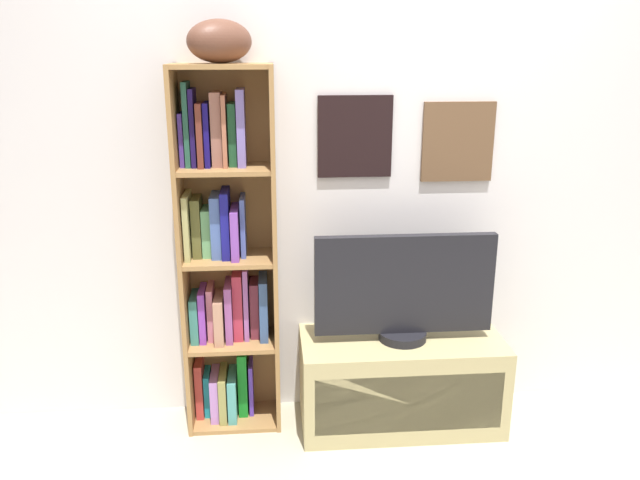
% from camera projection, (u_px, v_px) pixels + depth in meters
% --- Properties ---
extents(back_wall, '(4.80, 0.08, 2.30)m').
position_uv_depth(back_wall, '(370.00, 176.00, 2.93)').
color(back_wall, silver).
rests_on(back_wall, ground).
extents(bookshelf, '(0.43, 0.26, 1.66)m').
position_uv_depth(bookshelf, '(225.00, 263.00, 2.86)').
color(bookshelf, '#9A7141').
rests_on(bookshelf, ground).
extents(football, '(0.33, 0.30, 0.17)m').
position_uv_depth(football, '(220.00, 41.00, 2.55)').
color(football, brown).
rests_on(football, bookshelf).
extents(tv_stand, '(0.93, 0.41, 0.43)m').
position_uv_depth(tv_stand, '(401.00, 381.00, 2.98)').
color(tv_stand, tan).
rests_on(tv_stand, ground).
extents(television, '(0.81, 0.22, 0.50)m').
position_uv_depth(television, '(404.00, 289.00, 2.85)').
color(television, black).
rests_on(television, tv_stand).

